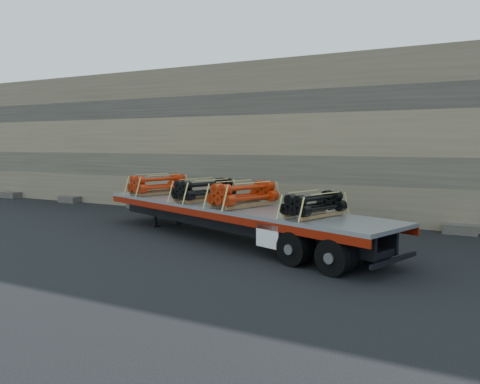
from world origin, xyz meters
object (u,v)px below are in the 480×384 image
object	(u,v)px
trailer	(231,222)
bundle_midrear	(244,195)
bundle_front	(158,185)
bundle_rear	(314,205)
bundle_midfront	(204,190)

from	to	relation	value
trailer	bundle_midrear	xyz separation A→B (m)	(0.59, -0.21, 1.01)
bundle_front	bundle_rear	distance (m)	8.11
bundle_midfront	bundle_midrear	size ratio (longest dim) A/B	0.96
bundle_midrear	bundle_midfront	bearing A→B (deg)	180.00
bundle_front	bundle_midrear	xyz separation A→B (m)	(4.85, -1.74, 0.01)
bundle_rear	bundle_front	bearing A→B (deg)	180.00
bundle_midfront	bundle_rear	distance (m)	5.05
bundle_midfront	bundle_rear	bearing A→B (deg)	-0.00
trailer	bundle_midfront	xyz separation A→B (m)	(-1.39, 0.50, 1.00)
trailer	bundle_midrear	distance (m)	1.19
trailer	bundle_front	xyz separation A→B (m)	(-4.27, 1.53, 1.01)
trailer	bundle_midrear	bearing A→B (deg)	0.00
bundle_front	bundle_midfront	size ratio (longest dim) A/B	1.03
bundle_front	bundle_midfront	bearing A→B (deg)	0.00
bundle_front	bundle_midrear	size ratio (longest dim) A/B	0.99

